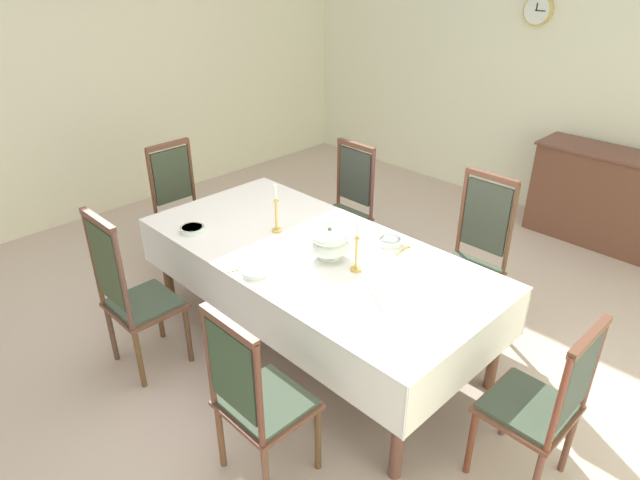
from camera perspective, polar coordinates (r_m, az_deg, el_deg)
ground at (r=4.19m, az=0.81°, el=-9.81°), size 6.43×6.37×0.04m
back_wall at (r=6.12m, az=23.68°, el=16.94°), size 6.43×0.08×3.22m
left_wall at (r=6.13m, az=-22.37°, el=17.18°), size 0.08×6.37×3.22m
dining_table at (r=3.71m, az=-0.64°, el=-1.99°), size 2.46×1.18×0.76m
tablecloth at (r=3.71m, az=-0.64°, el=-2.09°), size 2.48×1.20×0.35m
chair_south_a at (r=3.76m, az=-18.78°, el=-5.25°), size 0.44×0.42×1.16m
chair_north_a at (r=4.81m, az=2.56°, el=3.48°), size 0.44×0.42×1.10m
chair_south_b at (r=2.90m, az=-6.57°, el=-15.73°), size 0.44×0.42×1.08m
chair_north_b at (r=4.14m, az=15.40°, el=-1.45°), size 0.44×0.42×1.17m
chair_head_west at (r=4.95m, az=-13.94°, el=3.42°), size 0.42×0.44×1.10m
chair_head_east at (r=3.07m, az=21.91°, el=-15.28°), size 0.42×0.44×1.04m
soup_tureen at (r=3.53m, az=0.98°, el=-0.29°), size 0.27×0.27×0.22m
candlestick_west at (r=3.86m, az=-4.53°, el=2.78°), size 0.07×0.07×0.35m
candlestick_east at (r=3.38m, az=3.76°, el=-1.13°), size 0.07×0.07×0.34m
bowl_near_left at (r=3.41m, az=-6.88°, el=-3.28°), size 0.15×0.15×0.04m
bowl_near_right at (r=3.76m, az=7.21°, el=-0.08°), size 0.18×0.18×0.04m
bowl_far_left at (r=4.00m, az=-13.00°, el=1.13°), size 0.18×0.18×0.04m
spoon_primary at (r=3.50m, az=-7.52°, el=-2.76°), size 0.07×0.17×0.01m
spoon_secondary at (r=3.73m, az=8.84°, el=-0.78°), size 0.04×0.18×0.01m
sideboard at (r=5.86m, az=27.73°, el=3.69°), size 1.44×0.48×0.90m
mounted_clock at (r=6.13m, az=21.50°, el=21.13°), size 0.29×0.06×0.29m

